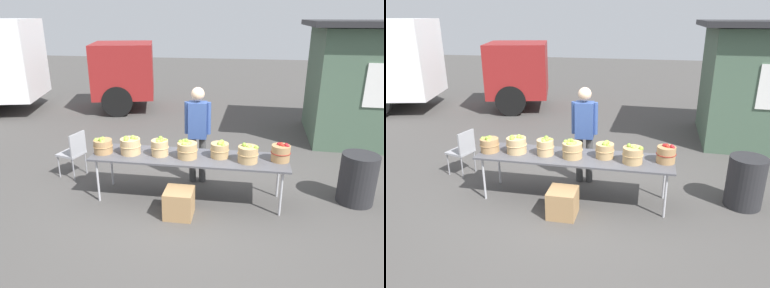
# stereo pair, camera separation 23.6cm
# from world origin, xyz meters

# --- Properties ---
(ground_plane) EXTENTS (40.00, 40.00, 0.00)m
(ground_plane) POSITION_xyz_m (0.00, 0.00, 0.00)
(ground_plane) COLOR #474442
(market_table) EXTENTS (3.10, 0.76, 0.75)m
(market_table) POSITION_xyz_m (0.00, 0.00, 0.72)
(market_table) COLOR #4C4C51
(market_table) RESTS_ON ground
(apple_basket_green_0) EXTENTS (0.32, 0.32, 0.27)m
(apple_basket_green_0) POSITION_xyz_m (-1.40, -0.06, 0.87)
(apple_basket_green_0) COLOR #A87F51
(apple_basket_green_0) RESTS_ON market_table
(apple_basket_green_1) EXTENTS (0.34, 0.34, 0.30)m
(apple_basket_green_1) POSITION_xyz_m (-0.95, -0.02, 0.89)
(apple_basket_green_1) COLOR tan
(apple_basket_green_1) RESTS_ON market_table
(apple_basket_green_2) EXTENTS (0.29, 0.29, 0.30)m
(apple_basket_green_2) POSITION_xyz_m (-0.46, -0.02, 0.89)
(apple_basket_green_2) COLOR tan
(apple_basket_green_2) RESTS_ON market_table
(apple_basket_green_3) EXTENTS (0.33, 0.33, 0.29)m
(apple_basket_green_3) POSITION_xyz_m (-0.02, -0.05, 0.88)
(apple_basket_green_3) COLOR tan
(apple_basket_green_3) RESTS_ON market_table
(apple_basket_green_4) EXTENTS (0.30, 0.30, 0.28)m
(apple_basket_green_4) POSITION_xyz_m (0.48, 0.05, 0.88)
(apple_basket_green_4) COLOR tan
(apple_basket_green_4) RESTS_ON market_table
(apple_basket_green_5) EXTENTS (0.32, 0.32, 0.30)m
(apple_basket_green_5) POSITION_xyz_m (0.92, -0.07, 0.88)
(apple_basket_green_5) COLOR tan
(apple_basket_green_5) RESTS_ON market_table
(apple_basket_red_0) EXTENTS (0.30, 0.30, 0.30)m
(apple_basket_red_0) POSITION_xyz_m (1.41, 0.05, 0.89)
(apple_basket_red_0) COLOR #A87F51
(apple_basket_red_0) RESTS_ON market_table
(vendor_adult) EXTENTS (0.46, 0.25, 1.72)m
(vendor_adult) POSITION_xyz_m (0.04, 0.67, 1.01)
(vendor_adult) COLOR #3F3F3F
(vendor_adult) RESTS_ON ground
(box_truck) EXTENTS (7.99, 4.01, 2.75)m
(box_truck) POSITION_xyz_m (-6.50, 4.73, 1.49)
(box_truck) COLOR white
(box_truck) RESTS_ON ground
(folding_chair) EXTENTS (0.49, 0.49, 0.86)m
(folding_chair) POSITION_xyz_m (-2.24, 0.53, 0.51)
(folding_chair) COLOR #99999E
(folding_chair) RESTS_ON ground
(trash_barrel) EXTENTS (0.56, 0.56, 0.82)m
(trash_barrel) POSITION_xyz_m (2.66, 0.32, 0.41)
(trash_barrel) COLOR #262628
(trash_barrel) RESTS_ON ground
(produce_crate) EXTENTS (0.42, 0.42, 0.42)m
(produce_crate) POSITION_xyz_m (-0.06, -0.54, 0.21)
(produce_crate) COLOR #A87F51
(produce_crate) RESTS_ON ground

